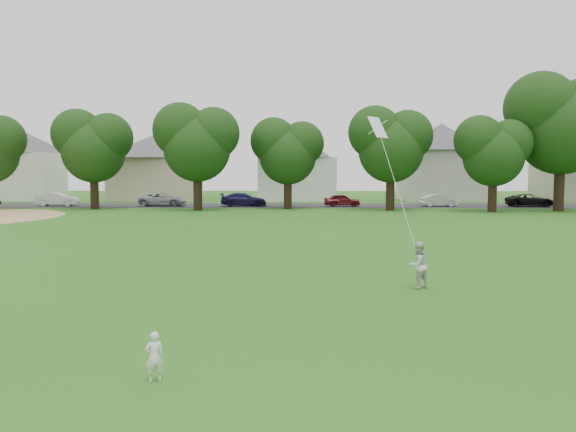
{
  "coord_description": "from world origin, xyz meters",
  "views": [
    {
      "loc": [
        0.33,
        -11.22,
        3.39
      ],
      "look_at": [
        0.04,
        2.0,
        2.3
      ],
      "focal_mm": 35.0,
      "sensor_mm": 36.0,
      "label": 1
    }
  ],
  "objects": [
    {
      "name": "ground",
      "position": [
        0.0,
        0.0,
        0.0
      ],
      "size": [
        160.0,
        160.0,
        0.0
      ],
      "primitive_type": "plane",
      "color": "#235914",
      "rests_on": "ground"
    },
    {
      "name": "street",
      "position": [
        0.0,
        42.0,
        0.01
      ],
      "size": [
        90.0,
        7.0,
        0.01
      ],
      "primitive_type": "cube",
      "color": "#2D2D30",
      "rests_on": "ground"
    },
    {
      "name": "toddler",
      "position": [
        -2.01,
        -2.5,
        0.41
      ],
      "size": [
        0.35,
        0.3,
        0.82
      ],
      "primitive_type": "imported",
      "rotation": [
        0.0,
        0.0,
        3.55
      ],
      "color": "white",
      "rests_on": "ground"
    },
    {
      "name": "older_boy",
      "position": [
        3.69,
        4.69,
        0.67
      ],
      "size": [
        0.82,
        0.78,
        1.34
      ],
      "primitive_type": "imported",
      "rotation": [
        0.0,
        0.0,
        3.71
      ],
      "color": "beige",
      "rests_on": "ground"
    },
    {
      "name": "kite",
      "position": [
        3.31,
        6.28,
        2.89
      ],
      "size": [
        0.85,
        2.03,
        5.05
      ],
      "color": "white",
      "rests_on": "ground"
    },
    {
      "name": "tree_row",
      "position": [
        6.28,
        36.02,
        6.23
      ],
      "size": [
        81.49,
        8.29,
        11.67
      ],
      "color": "black",
      "rests_on": "ground"
    },
    {
      "name": "parked_cars",
      "position": [
        -4.14,
        41.0,
        0.61
      ],
      "size": [
        55.47,
        2.26,
        1.25
      ],
      "color": "black",
      "rests_on": "ground"
    },
    {
      "name": "house_row",
      "position": [
        0.51,
        52.0,
        4.83
      ],
      "size": [
        77.77,
        14.22,
        10.09
      ],
      "color": "white",
      "rests_on": "ground"
    }
  ]
}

